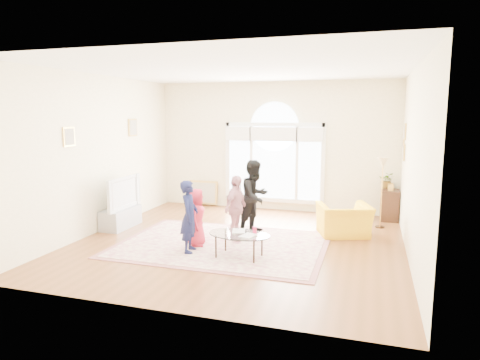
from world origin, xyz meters
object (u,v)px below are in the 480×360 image
(television, at_px, (120,193))
(armchair, at_px, (344,220))
(tv_console, at_px, (121,218))
(area_rug, at_px, (222,244))
(coffee_table, at_px, (239,235))

(television, distance_m, armchair, 4.70)
(tv_console, relative_size, armchair, 1.02)
(area_rug, distance_m, coffee_table, 0.87)
(coffee_table, distance_m, armchair, 2.48)
(coffee_table, bearing_deg, armchair, 54.95)
(tv_console, bearing_deg, armchair, 9.37)
(area_rug, height_order, tv_console, tv_console)
(area_rug, distance_m, television, 2.66)
(area_rug, relative_size, armchair, 3.67)
(area_rug, bearing_deg, armchair, 31.57)
(television, distance_m, coffee_table, 3.23)
(area_rug, distance_m, tv_console, 2.56)
(tv_console, bearing_deg, area_rug, -12.23)
(area_rug, relative_size, coffee_table, 3.19)
(area_rug, bearing_deg, coffee_table, -48.24)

